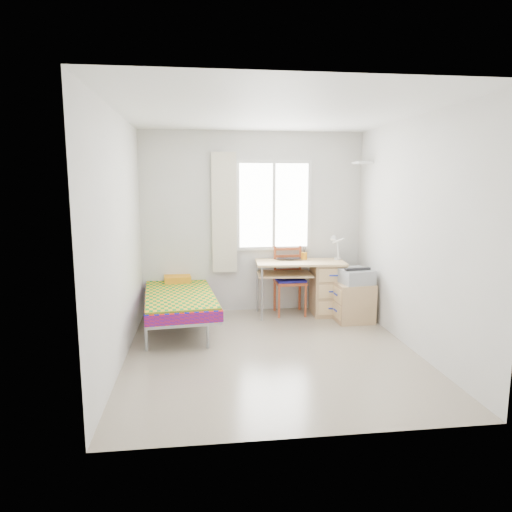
{
  "coord_description": "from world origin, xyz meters",
  "views": [
    {
      "loc": [
        -0.78,
        -4.82,
        1.88
      ],
      "look_at": [
        -0.11,
        0.55,
        1.01
      ],
      "focal_mm": 32.0,
      "sensor_mm": 36.0,
      "label": 1
    }
  ],
  "objects_px": {
    "cabinet": "(353,302)",
    "printer": "(355,275)",
    "desk": "(323,285)",
    "bed": "(180,297)",
    "chair": "(290,276)"
  },
  "relations": [
    {
      "from": "bed",
      "to": "printer",
      "type": "xyz_separation_m",
      "value": [
        2.36,
        -0.06,
        0.24
      ]
    },
    {
      "from": "chair",
      "to": "printer",
      "type": "relative_size",
      "value": 1.88
    },
    {
      "from": "cabinet",
      "to": "desk",
      "type": "bearing_deg",
      "value": 127.0
    },
    {
      "from": "chair",
      "to": "cabinet",
      "type": "xyz_separation_m",
      "value": [
        0.78,
        -0.51,
        -0.28
      ]
    },
    {
      "from": "bed",
      "to": "desk",
      "type": "xyz_separation_m",
      "value": [
        2.02,
        0.3,
        0.03
      ]
    },
    {
      "from": "chair",
      "to": "printer",
      "type": "bearing_deg",
      "value": -32.16
    },
    {
      "from": "desk",
      "to": "printer",
      "type": "distance_m",
      "value": 0.54
    },
    {
      "from": "cabinet",
      "to": "printer",
      "type": "distance_m",
      "value": 0.37
    },
    {
      "from": "desk",
      "to": "printer",
      "type": "relative_size",
      "value": 2.47
    },
    {
      "from": "bed",
      "to": "chair",
      "type": "relative_size",
      "value": 1.99
    },
    {
      "from": "desk",
      "to": "cabinet",
      "type": "height_order",
      "value": "desk"
    },
    {
      "from": "bed",
      "to": "desk",
      "type": "height_order",
      "value": "bed"
    },
    {
      "from": "desk",
      "to": "printer",
      "type": "xyz_separation_m",
      "value": [
        0.34,
        -0.37,
        0.21
      ]
    },
    {
      "from": "cabinet",
      "to": "printer",
      "type": "bearing_deg",
      "value": 63.25
    },
    {
      "from": "bed",
      "to": "cabinet",
      "type": "height_order",
      "value": "bed"
    }
  ]
}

